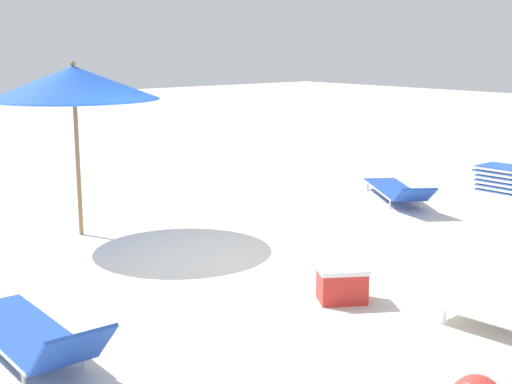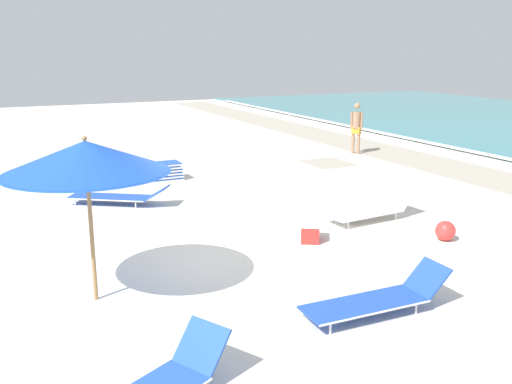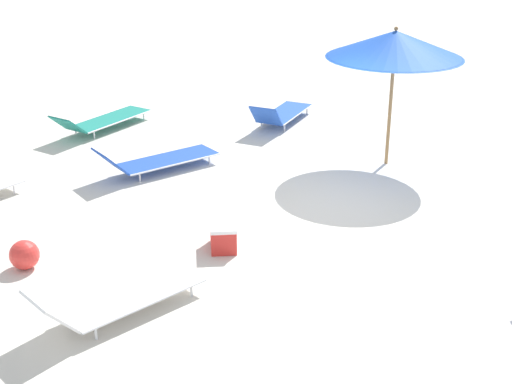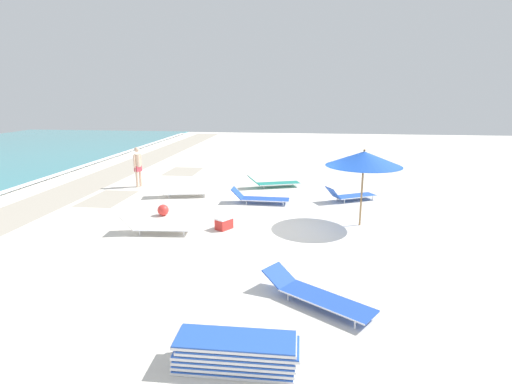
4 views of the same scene
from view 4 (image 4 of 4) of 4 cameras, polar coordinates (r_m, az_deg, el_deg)
The scene contains 12 objects.
ground_plane at distance 12.22m, azimuth 4.18°, elevation -5.85°, with size 60.00×60.00×0.16m.
beach_umbrella at distance 12.56m, azimuth 15.16°, elevation 4.59°, with size 2.31×2.31×2.41m.
lounger_stack at distance 6.50m, azimuth -2.91°, elevation -21.93°, with size 0.64×1.92×0.49m.
sun_lounger_under_umbrella at distance 16.25m, azimuth -10.68°, elevation 0.07°, with size 1.06×2.22×0.56m.
sun_lounger_beside_umbrella at distance 15.02m, azimuth 0.50°, elevation -0.83°, with size 0.67×2.18×0.58m.
sun_lounger_near_water_left at distance 8.18m, azimuth 8.64°, elevation -14.33°, with size 1.83×2.30×0.47m.
sun_lounger_near_water_right at distance 12.23m, azimuth -14.06°, elevation -4.74°, with size 0.77×2.09×0.60m.
sun_lounger_mid_beach_solo at distance 15.80m, azimuth 13.32°, elevation -0.45°, with size 1.46×2.06×0.60m.
sun_lounger_mid_beach_pair_a at distance 17.58m, azimuth 2.53°, elevation 1.34°, with size 1.32×2.36×0.54m.
beachgoer_shoreline_child at distance 18.28m, azimuth -16.54°, elevation 3.78°, with size 0.42×0.28×1.76m.
beach_ball at distance 13.90m, azimuth -13.13°, elevation -2.53°, with size 0.38×0.38×0.38m.
cooler_box at distance 12.27m, azimuth -4.59°, elevation -4.45°, with size 0.61×0.57×0.37m.
Camera 4 is at (-11.48, -0.52, 4.06)m, focal length 28.00 mm.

